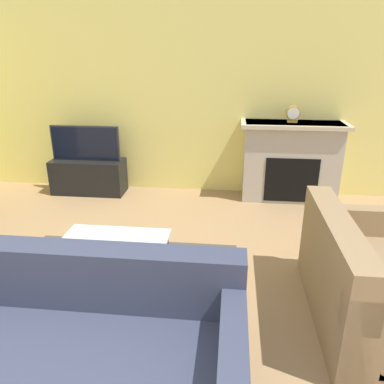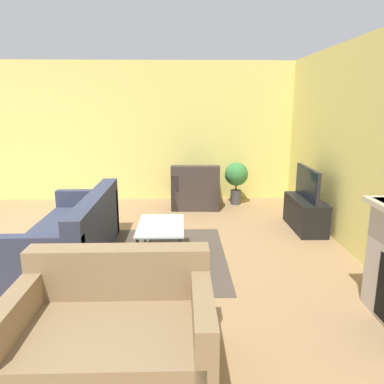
{
  "view_description": "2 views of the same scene",
  "coord_description": "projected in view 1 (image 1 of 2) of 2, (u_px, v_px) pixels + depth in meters",
  "views": [
    {
      "loc": [
        1.09,
        -0.6,
        1.94
      ],
      "look_at": [
        0.73,
        2.67,
        0.68
      ],
      "focal_mm": 35.0,
      "sensor_mm": 36.0,
      "label": 1
    },
    {
      "loc": [
        4.56,
        2.35,
        1.89
      ],
      "look_at": [
        0.36,
        2.47,
        0.9
      ],
      "focal_mm": 35.0,
      "sensor_mm": 36.0,
      "label": 2
    }
  ],
  "objects": [
    {
      "name": "mantel_clock",
      "position": [
        293.0,
        114.0,
        4.78
      ],
      "size": [
        0.18,
        0.07,
        0.21
      ],
      "color": "#B79338",
      "rests_on": "fireplace"
    },
    {
      "name": "area_rug",
      "position": [
        114.0,
        289.0,
        3.23
      ],
      "size": [
        2.11,
        1.77,
        0.0
      ],
      "color": "#4C4238",
      "rests_on": "ground_plane"
    },
    {
      "name": "wall_back",
      "position": [
        154.0,
        95.0,
        5.12
      ],
      "size": [
        8.76,
        0.06,
        2.7
      ],
      "color": "#EADB72",
      "rests_on": "ground_plane"
    },
    {
      "name": "tv",
      "position": [
        85.0,
        143.0,
        5.15
      ],
      "size": [
        0.95,
        0.06,
        0.48
      ],
      "color": "#232328",
      "rests_on": "tv_stand"
    },
    {
      "name": "fireplace",
      "position": [
        291.0,
        160.0,
        4.99
      ],
      "size": [
        1.36,
        0.49,
        1.05
      ],
      "color": "#B2A899",
      "rests_on": "ground_plane"
    },
    {
      "name": "coffee_table",
      "position": [
        113.0,
        246.0,
        3.16
      ],
      "size": [
        0.91,
        0.57,
        0.43
      ],
      "color": "#333338",
      "rests_on": "ground_plane"
    },
    {
      "name": "couch_sectional",
      "position": [
        64.0,
        351.0,
        2.18
      ],
      "size": [
        2.09,
        0.88,
        0.82
      ],
      "color": "#33384C",
      "rests_on": "ground_plane"
    },
    {
      "name": "couch_loveseat",
      "position": [
        377.0,
        287.0,
        2.77
      ],
      "size": [
        0.98,
        1.4,
        0.82
      ],
      "rotation": [
        0.0,
        0.0,
        1.57
      ],
      "color": "#8C704C",
      "rests_on": "ground_plane"
    },
    {
      "name": "tv_stand",
      "position": [
        89.0,
        176.0,
        5.32
      ],
      "size": [
        1.01,
        0.4,
        0.48
      ],
      "color": "black",
      "rests_on": "ground_plane"
    }
  ]
}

